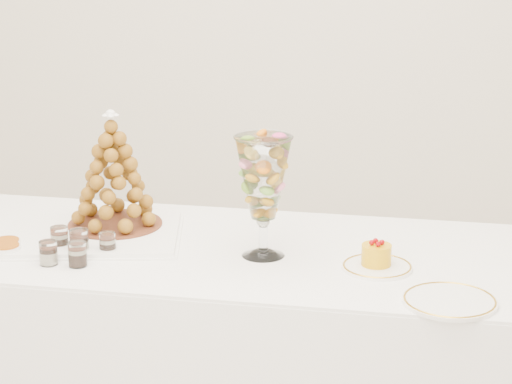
# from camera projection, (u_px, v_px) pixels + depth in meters

# --- Properties ---
(buffet_table) EXTENTS (1.98, 0.81, 0.75)m
(buffet_table) POSITION_uv_depth(u_px,v_px,m) (205.00, 358.00, 3.14)
(buffet_table) COLOR white
(buffet_table) RESTS_ON ground
(lace_tray) EXTENTS (0.60, 0.50, 0.02)m
(lace_tray) POSITION_uv_depth(u_px,v_px,m) (93.00, 235.00, 3.11)
(lace_tray) COLOR white
(lace_tray) RESTS_ON buffet_table
(macaron_vase) EXTENTS (0.17, 0.17, 0.36)m
(macaron_vase) POSITION_uv_depth(u_px,v_px,m) (263.00, 179.00, 2.90)
(macaron_vase) COLOR white
(macaron_vase) RESTS_ON buffet_table
(cake_plate) EXTENTS (0.20, 0.20, 0.01)m
(cake_plate) POSITION_uv_depth(u_px,v_px,m) (377.00, 267.00, 2.86)
(cake_plate) COLOR white
(cake_plate) RESTS_ON buffet_table
(spare_plate) EXTENTS (0.25, 0.25, 0.01)m
(spare_plate) POSITION_uv_depth(u_px,v_px,m) (450.00, 301.00, 2.62)
(spare_plate) COLOR white
(spare_plate) RESTS_ON buffet_table
(verrine_a) EXTENTS (0.06, 0.06, 0.07)m
(verrine_a) POSITION_uv_depth(u_px,v_px,m) (59.00, 238.00, 3.00)
(verrine_a) COLOR white
(verrine_a) RESTS_ON buffet_table
(verrine_b) EXTENTS (0.06, 0.06, 0.08)m
(verrine_b) POSITION_uv_depth(u_px,v_px,m) (79.00, 242.00, 2.96)
(verrine_b) COLOR white
(verrine_b) RESTS_ON buffet_table
(verrine_c) EXTENTS (0.05, 0.05, 0.07)m
(verrine_c) POSITION_uv_depth(u_px,v_px,m) (107.00, 244.00, 2.96)
(verrine_c) COLOR white
(verrine_c) RESTS_ON buffet_table
(verrine_d) EXTENTS (0.07, 0.07, 0.07)m
(verrine_d) POSITION_uv_depth(u_px,v_px,m) (48.00, 253.00, 2.88)
(verrine_d) COLOR white
(verrine_d) RESTS_ON buffet_table
(verrine_e) EXTENTS (0.06, 0.06, 0.07)m
(verrine_e) POSITION_uv_depth(u_px,v_px,m) (77.00, 254.00, 2.87)
(verrine_e) COLOR white
(verrine_e) RESTS_ON buffet_table
(ramekin_back) EXTENTS (0.08, 0.08, 0.03)m
(ramekin_back) POSITION_uv_depth(u_px,v_px,m) (7.00, 245.00, 3.02)
(ramekin_back) COLOR white
(ramekin_back) RESTS_ON buffet_table
(ramekin_front) EXTENTS (0.09, 0.09, 0.03)m
(ramekin_front) POSITION_uv_depth(u_px,v_px,m) (6.00, 250.00, 2.96)
(ramekin_front) COLOR white
(ramekin_front) RESTS_ON buffet_table
(croquembouche) EXTENTS (0.30, 0.30, 0.37)m
(croquembouche) POSITION_uv_depth(u_px,v_px,m) (113.00, 170.00, 3.13)
(croquembouche) COLOR #612E19
(croquembouche) RESTS_ON lace_tray
(mousse_cake) EXTENTS (0.09, 0.09, 0.08)m
(mousse_cake) POSITION_uv_depth(u_px,v_px,m) (376.00, 254.00, 2.85)
(mousse_cake) COLOR #DC9F0A
(mousse_cake) RESTS_ON cake_plate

